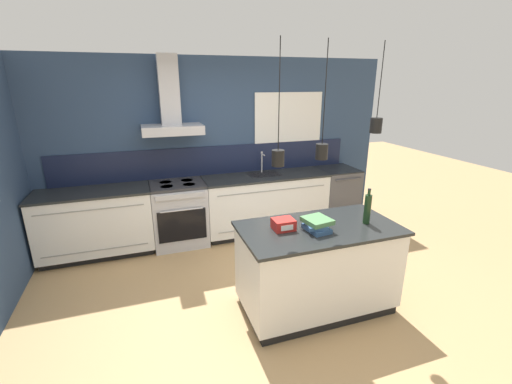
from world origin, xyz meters
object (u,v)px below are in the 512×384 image
Objects in this scene: oven_range at (179,214)px; red_supply_box at (283,224)px; dishwasher at (335,195)px; bottle_on_island at (367,209)px; book_stack at (316,224)px.

red_supply_box is (0.79, -1.90, 0.51)m from oven_range.
dishwasher is (2.56, 0.00, -0.00)m from oven_range.
book_stack is at bearing 178.90° from bottle_on_island.
bottle_on_island is 0.56m from book_stack.
bottle_on_island is at bearing -1.10° from book_stack.
bottle_on_island is 1.15× the size of book_stack.
book_stack is (-1.48, -2.03, 0.52)m from dishwasher.
red_supply_box is at bearing 171.08° from bottle_on_island.
bottle_on_island reaches higher than oven_range.
book_stack reaches higher than dishwasher.
oven_range is 2.12m from red_supply_box.
red_supply_box is (-0.84, 0.13, -0.10)m from bottle_on_island.
red_supply_box reaches higher than dishwasher.
red_supply_box reaches higher than oven_range.
book_stack is at bearing -62.06° from oven_range.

